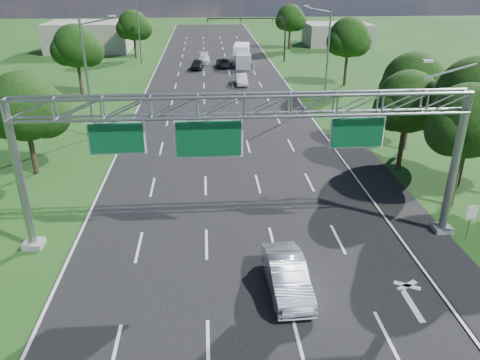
{
  "coord_description": "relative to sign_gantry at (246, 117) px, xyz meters",
  "views": [
    {
      "loc": [
        -1.57,
        -10.05,
        13.55
      ],
      "look_at": [
        0.15,
        13.44,
        2.87
      ],
      "focal_mm": 35.0,
      "sensor_mm": 36.0,
      "label": 1
    }
  ],
  "objects": [
    {
      "name": "box_truck",
      "position": [
        3.73,
        50.74,
        -5.48
      ],
      "size": [
        2.91,
        7.97,
        2.93
      ],
      "rotation": [
        0.0,
        0.0,
        -0.12
      ],
      "color": "white",
      "rests_on": "ground"
    },
    {
      "name": "tree_cluster_right",
      "position": [
        14.47,
        7.19,
        -1.58
      ],
      "size": [
        9.91,
        14.6,
        8.68
      ],
      "color": "#2D2116",
      "rests_on": "ground"
    },
    {
      "name": "tree_verge_rd",
      "position": [
        15.75,
        36.04,
        -1.26
      ],
      "size": [
        5.76,
        4.8,
        8.28
      ],
      "color": "#2D2116",
      "rests_on": "ground"
    },
    {
      "name": "tree_verge_lc",
      "position": [
        -13.25,
        58.04,
        -1.92
      ],
      "size": [
        5.76,
        4.8,
        7.62
      ],
      "color": "#2D2116",
      "rests_on": "ground"
    },
    {
      "name": "road_flare",
      "position": [
        9.87,
        2.0,
        -6.89
      ],
      "size": [
        3.0,
        30.0,
        0.02
      ],
      "primitive_type": "cube",
      "color": "black",
      "rests_on": "ground"
    },
    {
      "name": "tree_verge_la",
      "position": [
        -14.25,
        10.04,
        -2.13
      ],
      "size": [
        5.76,
        4.8,
        7.4
      ],
      "color": "#2D2116",
      "rests_on": "ground"
    },
    {
      "name": "car_queue_a",
      "position": [
        -2.16,
        52.8,
        -6.2
      ],
      "size": [
        1.96,
        4.8,
        1.39
      ],
      "primitive_type": "imported",
      "rotation": [
        0.0,
        0.0,
        0.0
      ],
      "color": "white",
      "rests_on": "ground"
    },
    {
      "name": "silver_sedan",
      "position": [
        1.52,
        -4.67,
        -6.1
      ],
      "size": [
        1.86,
        4.87,
        1.58
      ],
      "primitive_type": "imported",
      "rotation": [
        0.0,
        0.0,
        0.04
      ],
      "color": "silver",
      "rests_on": "ground"
    },
    {
      "name": "car_queue_d",
      "position": [
        2.63,
        37.32,
        -6.23
      ],
      "size": [
        1.47,
        4.04,
        1.32
      ],
      "primitive_type": "imported",
      "rotation": [
        0.0,
        0.0,
        0.02
      ],
      "color": "silver",
      "rests_on": "ground"
    },
    {
      "name": "regulatory_sign",
      "position": [
        12.07,
        -1.02,
        -5.38
      ],
      "size": [
        0.6,
        0.08,
        2.1
      ],
      "color": "gray",
      "rests_on": "ground"
    },
    {
      "name": "tree_verge_lb",
      "position": [
        -16.25,
        33.04,
        -1.48
      ],
      "size": [
        5.76,
        4.8,
        8.06
      ],
      "color": "#2D2116",
      "rests_on": "ground"
    },
    {
      "name": "car_queue_c",
      "position": [
        -3.06,
        47.81,
        -6.2
      ],
      "size": [
        2.0,
        4.18,
        1.38
      ],
      "primitive_type": "imported",
      "rotation": [
        0.0,
        0.0,
        -0.09
      ],
      "color": "black",
      "rests_on": "ground"
    },
    {
      "name": "streetlight_r_mid",
      "position": [
        10.97,
        28.0,
        -1.31
      ],
      "size": [
        2.97,
        0.22,
        10.16
      ],
      "color": "gray",
      "rests_on": "ground"
    },
    {
      "name": "tree_verge_re",
      "position": [
        13.75,
        66.04,
        -1.7
      ],
      "size": [
        5.76,
        4.8,
        7.84
      ],
      "color": "#2D2116",
      "rests_on": "ground"
    },
    {
      "name": "sign_gantry",
      "position": [
        0.0,
        0.0,
        0.0
      ],
      "size": [
        23.5,
        1.0,
        9.56
      ],
      "color": "gray",
      "rests_on": "ground"
    },
    {
      "name": "traffic_signal",
      "position": [
        7.15,
        53.0,
        -1.72
      ],
      "size": [
        12.21,
        0.24,
        7.0
      ],
      "color": "black",
      "rests_on": "ground"
    },
    {
      "name": "building_right",
      "position": [
        23.67,
        70.0,
        -4.89
      ],
      "size": [
        12.0,
        9.0,
        4.0
      ],
      "primitive_type": "cube",
      "color": "gray",
      "rests_on": "ground"
    },
    {
      "name": "car_queue_b",
      "position": [
        0.82,
        48.87,
        -6.29
      ],
      "size": [
        2.17,
        4.4,
        1.2
      ],
      "primitive_type": "imported",
      "rotation": [
        0.0,
        0.0,
        0.04
      ],
      "color": "black",
      "rests_on": "ground"
    },
    {
      "name": "streetlight_l_near",
      "position": [
        -11.63,
        18.0,
        -1.31
      ],
      "size": [
        2.97,
        0.22,
        10.16
      ],
      "color": "gray",
      "rests_on": "ground"
    },
    {
      "name": "road",
      "position": [
        -0.33,
        18.0,
        -6.89
      ],
      "size": [
        18.0,
        180.0,
        0.02
      ],
      "primitive_type": "cube",
      "color": "black",
      "rests_on": "ground"
    },
    {
      "name": "streetlight_l_far",
      "position": [
        -11.63,
        53.0,
        -1.31
      ],
      "size": [
        2.97,
        0.22,
        10.16
      ],
      "color": "gray",
      "rests_on": "ground"
    },
    {
      "name": "building_left",
      "position": [
        -22.33,
        66.0,
        -4.39
      ],
      "size": [
        14.0,
        10.0,
        5.0
      ],
      "primitive_type": "cube",
      "color": "gray",
      "rests_on": "ground"
    },
    {
      "name": "ground",
      "position": [
        -0.33,
        18.0,
        -6.89
      ],
      "size": [
        220.0,
        220.0,
        0.0
      ],
      "primitive_type": "plane",
      "color": "#1A4615",
      "rests_on": "ground"
    }
  ]
}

